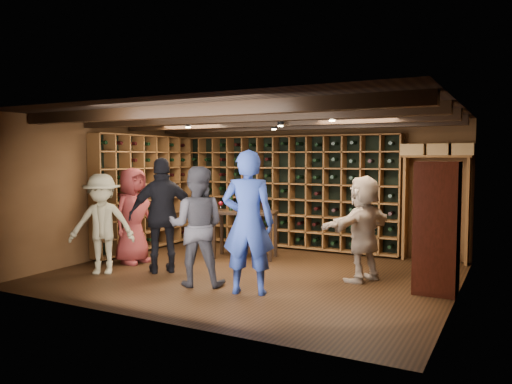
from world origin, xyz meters
The scene contains 13 objects.
ground centered at (0.00, 0.00, 0.00)m, with size 6.00×6.00×0.00m, color black.
room_shell centered at (0.00, 0.05, 2.42)m, with size 6.00×6.00×6.00m.
wine_rack_back centered at (-0.52, 2.33, 1.15)m, with size 4.65×0.30×2.20m.
wine_rack_left centered at (-2.83, 0.82, 1.15)m, with size 0.30×2.65×2.20m.
crate_shelf centered at (2.41, 2.32, 1.57)m, with size 1.20×0.32×2.07m.
display_cabinet centered at (2.71, 0.20, 0.86)m, with size 0.55×0.50×1.75m.
man_blue_shirt centered at (0.49, -1.01, 0.97)m, with size 0.71×0.46×1.93m, color navy.
man_grey_suit centered at (-0.37, -0.97, 0.85)m, with size 0.83×0.65×1.71m, color black.
guest_red_floral centered at (-2.22, -0.23, 0.83)m, with size 0.81×0.53×1.65m, color maroon.
guest_woman_black centered at (-1.30, -0.55, 0.91)m, with size 1.07×0.45×1.83m, color black.
guest_khaki centered at (-2.11, -1.06, 0.79)m, with size 1.02×0.59×1.58m, color #7C7555.
guest_beige centered at (1.66, 0.41, 0.79)m, with size 1.46×0.46×1.57m, color tan.
tasting_table centered at (-0.72, 1.06, 0.76)m, with size 1.24×0.83×1.14m.
Camera 1 is at (3.67, -6.81, 1.84)m, focal length 35.00 mm.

